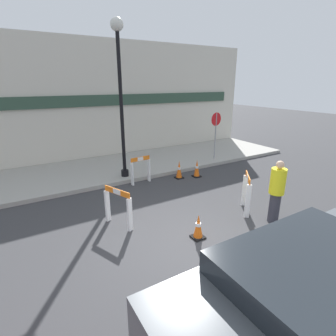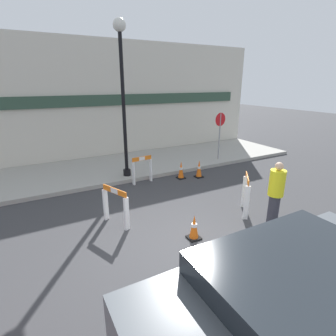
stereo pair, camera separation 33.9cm
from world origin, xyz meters
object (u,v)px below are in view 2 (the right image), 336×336
stop_sign (220,128)px  parked_car_1 (295,323)px  person_worker (276,192)px  streetlamp_post (122,81)px

stop_sign → parked_car_1: (-5.39, -8.06, -0.58)m
person_worker → streetlamp_post: bearing=-11.2°
streetlamp_post → person_worker: (2.24, -5.08, -2.74)m
stop_sign → streetlamp_post: bearing=-4.5°
streetlamp_post → parked_car_1: bearing=-95.8°
streetlamp_post → person_worker: size_ratio=3.19×
streetlamp_post → person_worker: 6.19m
streetlamp_post → parked_car_1: (-0.81, -7.92, -2.64)m
stop_sign → person_worker: bearing=59.6°
stop_sign → person_worker: 5.75m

